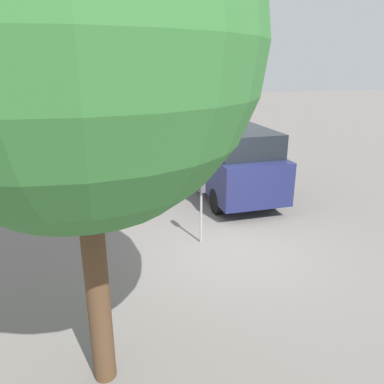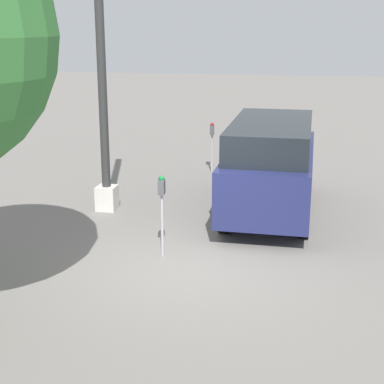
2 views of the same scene
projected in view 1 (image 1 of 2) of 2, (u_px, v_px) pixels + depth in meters
name	position (u px, v px, depth m)	size (l,w,h in m)	color
ground_plane	(230.00, 247.00, 8.07)	(80.00, 80.00, 0.00)	slate
parking_meter_near	(201.00, 194.00, 7.96)	(0.21, 0.13, 1.52)	#9E9EA3
parking_meter_far	(144.00, 141.00, 13.78)	(0.21, 0.13, 1.42)	#9E9EA3
lamp_post	(99.00, 132.00, 9.35)	(0.44, 0.44, 5.77)	beige
parked_van	(227.00, 157.00, 11.07)	(4.78, 1.87, 2.09)	navy
street_tree	(74.00, 43.00, 3.48)	(3.62, 3.62, 5.77)	#513823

